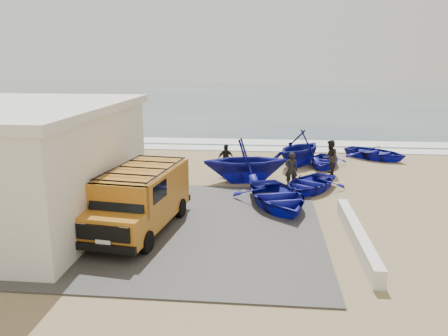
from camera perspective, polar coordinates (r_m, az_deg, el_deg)
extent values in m
plane|color=#977F57|center=(17.61, -1.26, -5.28)|extent=(160.00, 160.00, 0.00)
cube|color=#43403D|center=(16.11, -9.25, -7.24)|extent=(12.00, 10.00, 0.05)
cube|color=#385166|center=(72.76, 3.97, 9.41)|extent=(180.00, 88.00, 0.01)
cube|color=white|center=(29.15, 1.50, 2.56)|extent=(180.00, 1.60, 0.06)
cube|color=white|center=(31.60, 1.82, 3.44)|extent=(180.00, 2.20, 0.04)
cube|color=white|center=(17.74, -26.97, 0.04)|extent=(8.00, 9.00, 4.00)
cube|color=black|center=(17.23, -13.33, 2.88)|extent=(0.08, 0.70, 0.90)
cube|color=silver|center=(14.90, 16.98, -8.46)|extent=(0.35, 6.00, 0.55)
cube|color=#BC721C|center=(15.63, -10.38, -3.29)|extent=(2.52, 4.31, 1.73)
cube|color=#BC721C|center=(13.63, -14.52, -7.88)|extent=(2.10, 1.20, 0.94)
cube|color=black|center=(13.76, -13.79, -3.92)|extent=(1.86, 0.59, 0.75)
cube|color=black|center=(13.20, -15.53, -8.21)|extent=(1.69, 0.31, 0.47)
cube|color=black|center=(13.34, -15.47, -10.04)|extent=(2.03, 0.42, 0.23)
cube|color=black|center=(15.33, -10.61, 0.04)|extent=(2.38, 3.98, 0.06)
cylinder|color=black|center=(14.58, -16.93, -8.58)|extent=(0.33, 0.76, 0.73)
cylinder|color=black|center=(17.26, -11.59, -4.69)|extent=(0.33, 0.76, 0.73)
cylinder|color=black|center=(13.78, -10.10, -9.52)|extent=(0.33, 0.76, 0.73)
cylinder|color=black|center=(16.59, -5.71, -5.23)|extent=(0.33, 0.76, 0.73)
imported|color=#121591|center=(17.76, 6.91, -3.71)|extent=(4.16, 4.95, 0.88)
imported|color=#121591|center=(20.09, 11.04, -2.00)|extent=(3.99, 4.29, 0.72)
imported|color=#121591|center=(21.10, 2.87, 0.99)|extent=(4.65, 4.21, 2.13)
imported|color=#121591|center=(24.89, 12.91, 0.93)|extent=(3.02, 3.67, 0.66)
imported|color=#121591|center=(24.86, 9.84, 2.63)|extent=(4.82, 4.96, 1.99)
imported|color=#121591|center=(27.64, 19.17, 1.89)|extent=(4.51, 4.35, 0.76)
imported|color=black|center=(20.50, 8.77, -0.23)|extent=(0.62, 0.43, 1.66)
imported|color=black|center=(23.07, 13.67, 1.33)|extent=(0.81, 0.97, 1.81)
imported|color=black|center=(22.59, 0.22, 1.17)|extent=(1.00, 0.80, 1.59)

